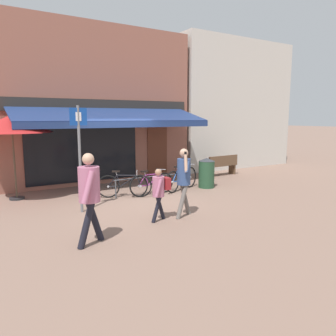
{
  "coord_description": "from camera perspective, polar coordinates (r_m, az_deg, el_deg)",
  "views": [
    {
      "loc": [
        -4.13,
        -8.7,
        2.47
      ],
      "look_at": [
        0.63,
        -0.89,
        1.05
      ],
      "focal_mm": 35.0,
      "sensor_mm": 36.0,
      "label": 1
    }
  ],
  "objects": [
    {
      "name": "ground_plane",
      "position": [
        9.95,
        -5.79,
        -5.6
      ],
      "size": [
        160.0,
        160.0,
        0.0
      ],
      "primitive_type": "plane",
      "color": "#846656"
    },
    {
      "name": "shop_front",
      "position": [
        13.83,
        -13.24,
        10.44
      ],
      "size": [
        7.4,
        4.89,
        5.85
      ],
      "color": "#8E5647",
      "rests_on": "ground_plane"
    },
    {
      "name": "neighbour_building",
      "position": [
        17.79,
        8.72,
        10.65
      ],
      "size": [
        6.34,
        4.0,
        6.13
      ],
      "color": "beige",
      "rests_on": "ground_plane"
    },
    {
      "name": "bike_rack_rail",
      "position": [
        10.74,
        -2.76,
        -1.98
      ],
      "size": [
        2.67,
        0.04,
        0.57
      ],
      "color": "#47494F",
      "rests_on": "ground_plane"
    },
    {
      "name": "bicycle_black",
      "position": [
        10.26,
        -7.62,
        -3.02
      ],
      "size": [
        1.55,
        0.86,
        0.85
      ],
      "rotation": [
        -0.06,
        0.0,
        -0.48
      ],
      "color": "black",
      "rests_on": "ground_plane"
    },
    {
      "name": "bicycle_purple",
      "position": [
        10.57,
        -2.84,
        -2.71
      ],
      "size": [
        1.66,
        0.52,
        0.82
      ],
      "rotation": [
        -0.11,
        0.0,
        0.08
      ],
      "color": "black",
      "rests_on": "ground_plane"
    },
    {
      "name": "bicycle_blue",
      "position": [
        11.19,
        2.41,
        -1.88
      ],
      "size": [
        1.72,
        0.81,
        0.87
      ],
      "rotation": [
        -0.03,
        0.0,
        0.4
      ],
      "color": "black",
      "rests_on": "ground_plane"
    },
    {
      "name": "pedestrian_adult",
      "position": [
        8.1,
        2.78,
        -1.19
      ],
      "size": [
        0.58,
        0.57,
        1.73
      ],
      "rotation": [
        0.0,
        0.0,
        3.18
      ],
      "color": "slate",
      "rests_on": "ground_plane"
    },
    {
      "name": "pedestrian_child",
      "position": [
        7.81,
        -1.48,
        -3.62
      ],
      "size": [
        0.52,
        0.44,
        1.28
      ],
      "rotation": [
        0.0,
        0.0,
        3.06
      ],
      "color": "black",
      "rests_on": "ground_plane"
    },
    {
      "name": "pedestrian_second_adult",
      "position": [
        6.47,
        -13.55,
        -3.7
      ],
      "size": [
        0.62,
        0.68,
        1.82
      ],
      "rotation": [
        0.0,
        0.0,
        3.17
      ],
      "color": "black",
      "rests_on": "ground_plane"
    },
    {
      "name": "litter_bin",
      "position": [
        11.65,
        6.72,
        -0.83
      ],
      "size": [
        0.57,
        0.57,
        1.06
      ],
      "color": "#23472D",
      "rests_on": "ground_plane"
    },
    {
      "name": "parking_sign",
      "position": [
        8.68,
        -15.16,
        3.27
      ],
      "size": [
        0.44,
        0.07,
        2.77
      ],
      "color": "slate",
      "rests_on": "ground_plane"
    },
    {
      "name": "cafe_parasol",
      "position": [
        10.75,
        -25.58,
        6.92
      ],
      "size": [
        2.31,
        2.31,
        2.55
      ],
      "color": "#4C3D2D",
      "rests_on": "ground_plane"
    },
    {
      "name": "park_bench",
      "position": [
        14.12,
        9.24,
        0.54
      ],
      "size": [
        1.62,
        0.52,
        0.87
      ],
      "rotation": [
        0.0,
        0.0,
        0.05
      ],
      "color": "brown",
      "rests_on": "ground_plane"
    }
  ]
}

